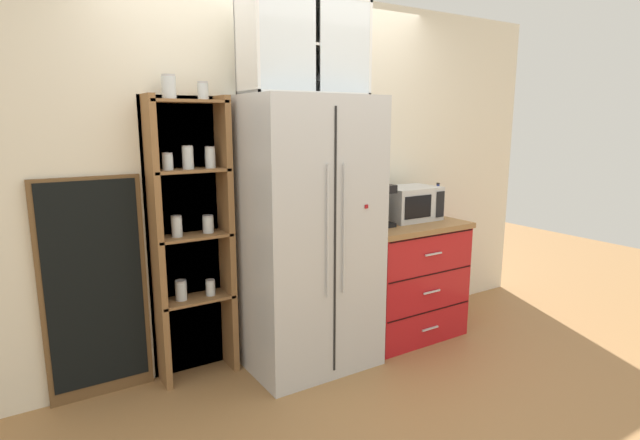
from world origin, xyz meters
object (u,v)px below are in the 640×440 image
bottle_cobalt (437,202)px  chalkboard_menu (95,289)px  microwave (409,203)px  mug_cream (398,215)px  mug_navy (398,214)px  refrigerator (308,235)px  coffee_maker (377,205)px

bottle_cobalt → chalkboard_menu: chalkboard_menu is taller
bottle_cobalt → chalkboard_menu: bearing=174.4°
microwave → mug_cream: microwave is taller
mug_navy → bottle_cobalt: size_ratio=0.44×
bottle_cobalt → chalkboard_menu: (-2.56, 0.25, -0.34)m
refrigerator → chalkboard_menu: bearing=166.8°
bottle_cobalt → chalkboard_menu: 2.60m
microwave → chalkboard_menu: (-2.28, 0.24, -0.35)m
coffee_maker → mug_navy: 0.30m
refrigerator → mug_navy: refrigerator is taller
microwave → bottle_cobalt: bottle_cobalt is taller
chalkboard_menu → refrigerator: bearing=-13.2°
mug_cream → bottle_cobalt: bottle_cobalt is taller
microwave → bottle_cobalt: size_ratio=1.60×
refrigerator → microwave: refrigerator is taller
microwave → mug_cream: size_ratio=3.72×
refrigerator → coffee_maker: size_ratio=5.90×
mug_navy → refrigerator: bearing=-173.7°
coffee_maker → mug_cream: size_ratio=2.62×
coffee_maker → mug_cream: bearing=14.7°
coffee_maker → chalkboard_menu: 1.97m
bottle_cobalt → refrigerator: bearing=-177.5°
mug_cream → coffee_maker: bearing=-165.3°
coffee_maker → chalkboard_menu: (-1.92, 0.28, -0.38)m
mug_cream → bottle_cobalt: 0.38m
refrigerator → mug_cream: bearing=6.4°
microwave → mug_cream: 0.13m
mug_navy → bottle_cobalt: 0.38m
refrigerator → mug_cream: 0.90m
microwave → mug_cream: (-0.08, 0.03, -0.09)m
coffee_maker → mug_navy: coffee_maker is taller
coffee_maker → mug_navy: (0.27, 0.07, -0.11)m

